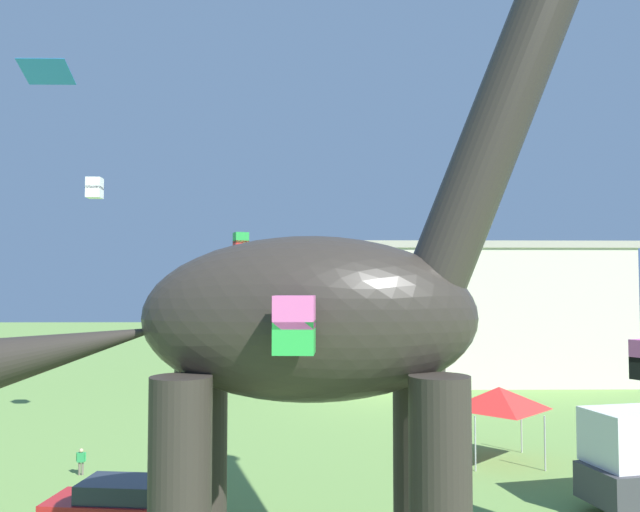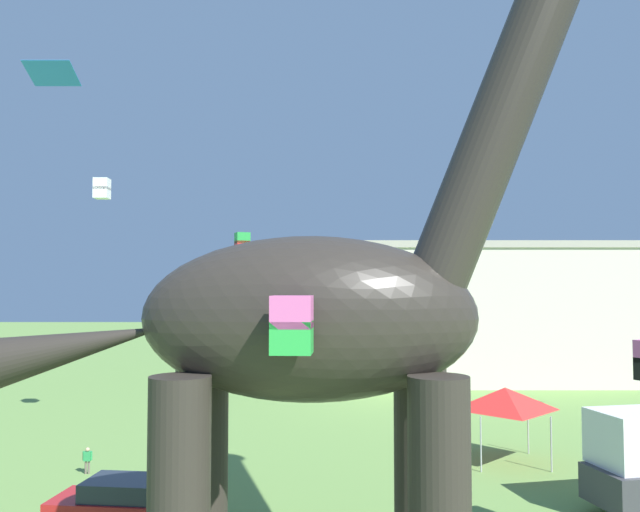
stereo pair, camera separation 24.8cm
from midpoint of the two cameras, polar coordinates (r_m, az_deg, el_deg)
dinosaur_sculpture at (r=13.75m, az=-0.73°, el=-5.64°), size 16.87×3.57×17.63m
parked_sedan_left at (r=20.28m, az=-16.67°, el=-20.66°), size 4.38×2.25×1.55m
person_vendor_side at (r=26.66m, az=-19.92°, el=-16.69°), size 0.37×0.16×0.99m
person_strolling_adult at (r=24.20m, az=-10.51°, el=-17.29°), size 0.62×0.27×1.65m
festival_canopy_tent at (r=27.44m, az=16.56°, el=-12.19°), size 3.15×3.15×3.00m
kite_mid_right at (r=33.09m, az=-18.81°, el=5.76°), size 0.72×0.72×0.99m
kite_mid_center at (r=11.58m, az=-1.93°, el=-6.18°), size 0.78×0.78×1.05m
kite_apex at (r=23.45m, az=-22.67°, el=14.91°), size 1.58×1.10×0.51m
kite_far_right at (r=16.07m, az=-6.56°, el=1.24°), size 0.44×0.44×0.48m
background_building_block at (r=51.54m, az=13.18°, el=-4.88°), size 23.01×12.61×10.35m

